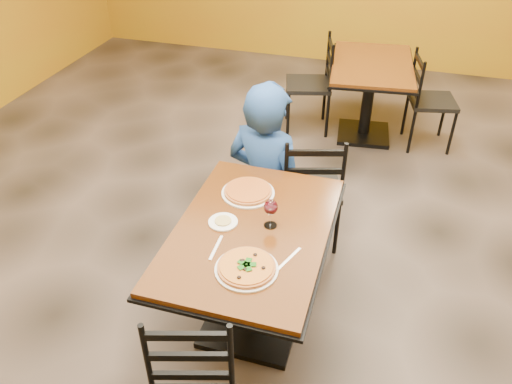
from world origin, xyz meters
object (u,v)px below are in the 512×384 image
(pizza_far, at_px, (248,191))
(chair_second_left, at_px, (308,85))
(chair_main_far, at_px, (310,186))
(plate_far, at_px, (248,193))
(table_main, at_px, (252,256))
(wine_glass, at_px, (271,212))
(plate_main, at_px, (247,269))
(diner, at_px, (267,166))
(table_second, at_px, (370,83))
(pizza_main, at_px, (247,267))
(side_plate, at_px, (223,222))
(chair_second_right, at_px, (432,102))

(pizza_far, bearing_deg, chair_second_left, 92.56)
(chair_main_far, distance_m, plate_far, 0.73)
(table_main, xyz_separation_m, wine_glass, (0.09, 0.06, 0.28))
(pizza_far, bearing_deg, plate_main, -73.39)
(chair_second_left, height_order, pizza_far, chair_second_left)
(chair_second_left, bearing_deg, diner, -12.46)
(table_second, height_order, wine_glass, wine_glass)
(table_second, bearing_deg, pizza_far, -101.89)
(table_main, height_order, pizza_main, pizza_main)
(table_main, height_order, pizza_far, pizza_far)
(pizza_main, height_order, side_plate, pizza_main)
(side_plate, bearing_deg, pizza_main, -53.44)
(pizza_main, bearing_deg, plate_far, 106.61)
(pizza_main, xyz_separation_m, side_plate, (-0.23, 0.31, -0.02))
(plate_far, bearing_deg, plate_main, -73.39)
(table_second, xyz_separation_m, pizza_main, (-0.30, -2.89, 0.22))
(plate_far, bearing_deg, side_plate, -99.36)
(table_second, bearing_deg, plate_main, -95.90)
(chair_main_far, xyz_separation_m, chair_second_left, (-0.36, 1.67, 0.01))
(table_second, height_order, side_plate, side_plate)
(pizza_main, bearing_deg, chair_second_left, 95.61)
(chair_second_left, distance_m, plate_far, 2.30)
(chair_main_far, bearing_deg, table_main, 64.32)
(chair_main_far, relative_size, plate_main, 2.91)
(plate_main, distance_m, pizza_main, 0.02)
(chair_second_right, relative_size, wine_glass, 4.92)
(table_main, height_order, diner, diner)
(chair_second_left, relative_size, pizza_main, 3.26)
(table_second, bearing_deg, chair_main_far, -97.43)
(table_second, relative_size, plate_main, 3.80)
(chair_main_far, xyz_separation_m, plate_far, (-0.26, -0.61, 0.30))
(diner, xyz_separation_m, side_plate, (-0.02, -0.82, 0.14))
(plate_main, bearing_deg, side_plate, 126.56)
(plate_far, height_order, side_plate, same)
(table_second, relative_size, pizza_far, 4.21)
(diner, distance_m, plate_far, 0.54)
(pizza_main, bearing_deg, pizza_far, 106.61)
(chair_second_right, distance_m, diner, 2.08)
(plate_main, xyz_separation_m, pizza_far, (-0.18, 0.61, 0.02))
(wine_glass, bearing_deg, side_plate, -168.66)
(pizza_far, height_order, side_plate, pizza_far)
(chair_main_far, height_order, chair_second_left, chair_second_left)
(chair_second_right, height_order, wine_glass, wine_glass)
(chair_main_far, bearing_deg, table_second, -113.98)
(pizza_main, relative_size, side_plate, 1.77)
(plate_far, height_order, pizza_far, pizza_far)
(plate_main, relative_size, pizza_far, 1.11)
(plate_far, height_order, wine_glass, wine_glass)
(table_main, bearing_deg, chair_second_left, 94.80)
(chair_main_far, bearing_deg, chair_second_left, -94.30)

